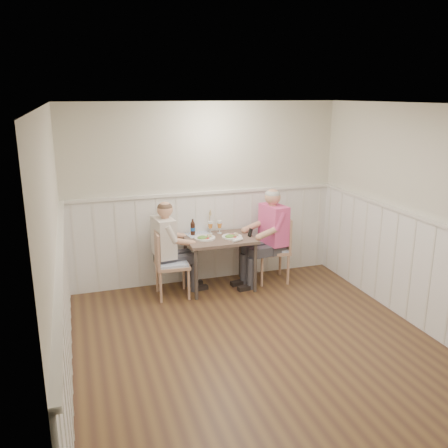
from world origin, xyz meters
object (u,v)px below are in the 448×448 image
object	(u,v)px
dining_table	(220,244)
chair_left	(168,261)
man_in_pink	(271,243)
grass_vase	(209,221)
chair_right	(276,246)
beer_bottle	(193,228)
diner_cream	(167,255)

from	to	relation	value
dining_table	chair_left	distance (m)	0.78
man_in_pink	grass_vase	bearing A→B (deg)	158.18
grass_vase	chair_right	bearing A→B (deg)	-17.67
chair_right	chair_left	distance (m)	1.63
man_in_pink	beer_bottle	xyz separation A→B (m)	(-1.10, 0.25, 0.26)
beer_bottle	chair_right	bearing A→B (deg)	-10.25
chair_left	beer_bottle	bearing A→B (deg)	34.98
beer_bottle	chair_left	bearing A→B (deg)	-145.02
man_in_pink	beer_bottle	distance (m)	1.16
grass_vase	dining_table	bearing A→B (deg)	-77.86
chair_left	beer_bottle	size ratio (longest dim) A/B	3.94
dining_table	beer_bottle	size ratio (longest dim) A/B	4.01
dining_table	man_in_pink	bearing A→B (deg)	-1.87
dining_table	chair_left	bearing A→B (deg)	-174.38
chair_right	diner_cream	size ratio (longest dim) A/B	0.73
chair_right	beer_bottle	size ratio (longest dim) A/B	4.11
man_in_pink	grass_vase	size ratio (longest dim) A/B	3.99
chair_right	beer_bottle	world-z (taller)	beer_bottle
diner_cream	chair_right	bearing A→B (deg)	-0.85
beer_bottle	grass_vase	xyz separation A→B (m)	(0.26, 0.08, 0.06)
man_in_pink	diner_cream	bearing A→B (deg)	177.71
chair_left	diner_cream	bearing A→B (deg)	81.60
man_in_pink	diner_cream	xyz separation A→B (m)	(-1.51, 0.06, -0.04)
chair_left	diner_cream	world-z (taller)	diner_cream
dining_table	chair_right	size ratio (longest dim) A/B	0.98
beer_bottle	grass_vase	bearing A→B (deg)	17.52
dining_table	man_in_pink	size ratio (longest dim) A/B	0.67
chair_left	beer_bottle	distance (m)	0.63
man_in_pink	diner_cream	size ratio (longest dim) A/B	1.07
chair_left	grass_vase	size ratio (longest dim) A/B	2.61
dining_table	grass_vase	xyz separation A→B (m)	(-0.07, 0.31, 0.26)
dining_table	grass_vase	distance (m)	0.41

